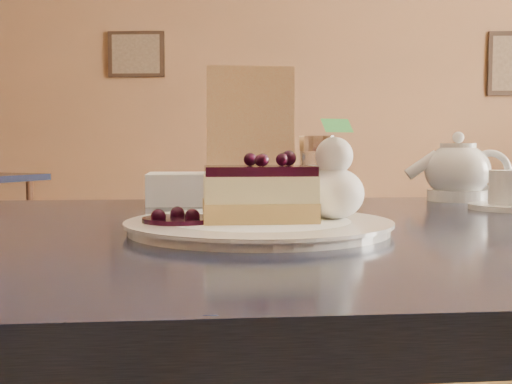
{
  "coord_description": "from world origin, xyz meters",
  "views": [
    {
      "loc": [
        -0.19,
        -0.72,
        0.88
      ],
      "look_at": [
        -0.22,
        -0.07,
        0.83
      ],
      "focal_mm": 45.0,
      "sensor_mm": 36.0,
      "label": 1
    }
  ],
  "objects_px": {
    "cheesecake_slice": "(259,194)",
    "tea_set": "(467,176)",
    "dessert_plate": "(259,226)",
    "main_table": "(254,293)"
  },
  "relations": [
    {
      "from": "cheesecake_slice",
      "to": "tea_set",
      "type": "relative_size",
      "value": 0.49
    },
    {
      "from": "cheesecake_slice",
      "to": "tea_set",
      "type": "height_order",
      "value": "tea_set"
    },
    {
      "from": "dessert_plate",
      "to": "tea_set",
      "type": "distance_m",
      "value": 0.53
    },
    {
      "from": "cheesecake_slice",
      "to": "main_table",
      "type": "bearing_deg",
      "value": 90.0
    },
    {
      "from": "main_table",
      "to": "tea_set",
      "type": "xyz_separation_m",
      "value": [
        0.35,
        0.35,
        0.13
      ]
    },
    {
      "from": "main_table",
      "to": "cheesecake_slice",
      "type": "distance_m",
      "value": 0.14
    },
    {
      "from": "dessert_plate",
      "to": "main_table",
      "type": "bearing_deg",
      "value": 98.08
    },
    {
      "from": "main_table",
      "to": "cheesecake_slice",
      "type": "height_order",
      "value": "cheesecake_slice"
    },
    {
      "from": "main_table",
      "to": "tea_set",
      "type": "relative_size",
      "value": 4.86
    },
    {
      "from": "main_table",
      "to": "cheesecake_slice",
      "type": "bearing_deg",
      "value": -90.0
    }
  ]
}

